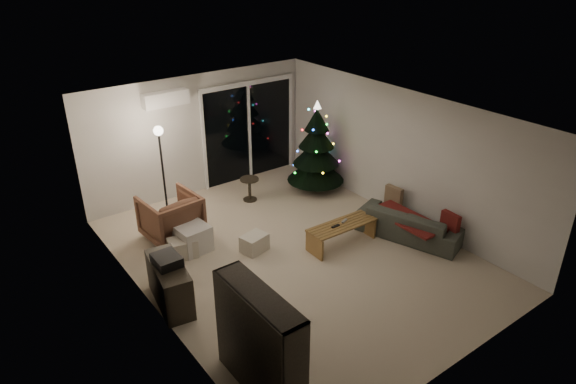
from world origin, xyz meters
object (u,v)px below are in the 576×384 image
media_cabinet (170,284)px  coffee_table (341,234)px  armchair (171,217)px  bookshelf (247,349)px  christmas_tree (316,146)px  sofa (410,223)px

media_cabinet → coffee_table: bearing=4.1°
media_cabinet → armchair: size_ratio=1.16×
bookshelf → christmas_tree: 5.74m
sofa → christmas_tree: christmas_tree is taller
armchair → sofa: 4.29m
armchair → christmas_tree: christmas_tree is taller
bookshelf → media_cabinet: bearing=86.2°
bookshelf → armchair: bearing=74.0°
coffee_table → bookshelf: bearing=-147.8°
bookshelf → media_cabinet: (0.00, 2.12, -0.35)m
media_cabinet → coffee_table: (3.13, -0.27, -0.14)m
armchair → christmas_tree: (3.38, 0.05, 0.56)m
coffee_table → christmas_tree: size_ratio=0.65×
media_cabinet → armchair: armchair is taller
armchair → coffee_table: 3.05m
bookshelf → sofa: (4.30, 1.32, -0.42)m
bookshelf → christmas_tree: size_ratio=0.70×
sofa → christmas_tree: 2.67m
coffee_table → christmas_tree: 2.43m
sofa → christmas_tree: bearing=-16.8°
bookshelf → christmas_tree: bearing=39.0°
media_cabinet → armchair: (0.83, 1.72, 0.09)m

